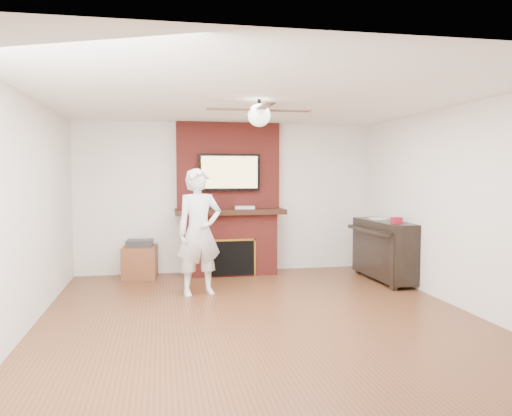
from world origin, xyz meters
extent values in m
cube|color=#532D18|center=(0.00, 0.00, -0.09)|extent=(5.36, 5.86, 0.18)
cube|color=white|center=(0.00, 0.00, 2.59)|extent=(5.36, 5.86, 0.18)
cube|color=silver|center=(0.00, 2.84, 1.25)|extent=(5.36, 0.18, 2.50)
cube|color=silver|center=(0.00, -2.84, 1.25)|extent=(5.36, 0.18, 2.50)
cube|color=silver|center=(-2.59, 0.00, 1.25)|extent=(0.18, 5.86, 2.50)
cube|color=silver|center=(2.59, 0.00, 1.25)|extent=(0.18, 5.86, 2.50)
cube|color=maroon|center=(0.00, 2.50, 0.50)|extent=(1.50, 0.50, 1.00)
cube|color=black|center=(0.00, 2.47, 1.04)|extent=(1.78, 0.64, 0.08)
cube|color=maroon|center=(0.00, 2.65, 1.79)|extent=(1.70, 0.20, 1.42)
cube|color=black|center=(0.00, 2.25, 0.31)|extent=(0.70, 0.06, 0.55)
cube|color=#BF8C2D|center=(0.00, 2.24, 0.60)|extent=(0.78, 0.02, 0.03)
cube|color=#BF8C2D|center=(-0.38, 2.24, 0.31)|extent=(0.03, 0.02, 0.61)
cube|color=#BF8C2D|center=(0.38, 2.24, 0.31)|extent=(0.03, 0.02, 0.61)
cube|color=black|center=(0.00, 2.50, 1.68)|extent=(1.00, 0.07, 0.60)
cube|color=#F0D67F|center=(0.00, 2.47, 1.68)|extent=(0.92, 0.01, 0.52)
cylinder|color=black|center=(0.00, 0.00, 2.43)|extent=(0.04, 0.04, 0.14)
sphere|color=white|center=(0.00, 0.00, 2.32)|extent=(0.26, 0.26, 0.26)
cube|color=black|center=(0.33, 0.00, 2.38)|extent=(0.55, 0.11, 0.01)
cube|color=black|center=(0.00, 0.33, 2.38)|extent=(0.11, 0.55, 0.01)
cube|color=black|center=(-0.33, 0.00, 2.38)|extent=(0.55, 0.11, 0.01)
cube|color=black|center=(0.00, -0.33, 2.38)|extent=(0.11, 0.55, 0.01)
imported|color=silver|center=(-0.60, 1.17, 0.86)|extent=(0.72, 0.57, 1.73)
cube|color=brown|center=(-1.45, 2.48, 0.25)|extent=(0.57, 0.57, 0.50)
cube|color=#29292B|center=(-1.45, 2.48, 0.55)|extent=(0.43, 0.35, 0.10)
cube|color=black|center=(2.28, 1.53, 0.49)|extent=(0.48, 1.44, 0.88)
cube|color=black|center=(2.13, 0.90, 0.38)|extent=(0.07, 0.11, 0.77)
cube|color=black|center=(2.13, 2.17, 0.38)|extent=(0.07, 0.11, 0.77)
cube|color=black|center=(2.04, 1.53, 0.79)|extent=(0.21, 1.32, 0.05)
cube|color=silver|center=(2.28, 1.80, 0.94)|extent=(0.20, 0.27, 0.01)
cube|color=maroon|center=(2.28, 1.15, 0.98)|extent=(0.13, 0.13, 0.09)
cube|color=silver|center=(0.24, 2.45, 1.10)|extent=(0.34, 0.22, 0.05)
cylinder|color=orange|center=(-0.12, 2.31, 0.06)|extent=(0.07, 0.07, 0.12)
cylinder|color=#FFF2CA|center=(0.07, 2.32, 0.06)|extent=(0.08, 0.08, 0.11)
cylinder|color=#2B5F83|center=(0.26, 2.34, 0.04)|extent=(0.06, 0.06, 0.07)
camera|label=1|loc=(-1.11, -5.60, 1.66)|focal=35.00mm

